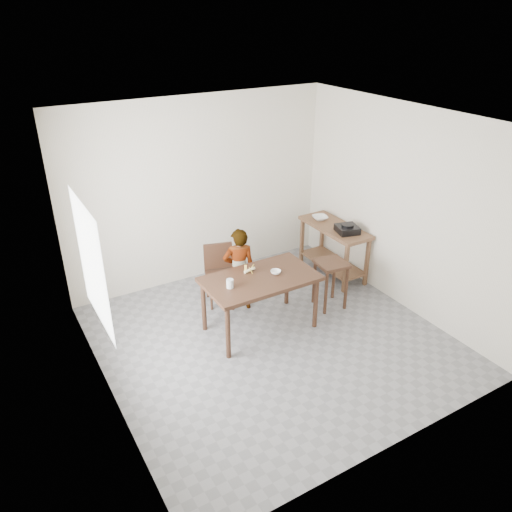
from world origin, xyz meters
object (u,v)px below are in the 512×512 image
dining_table (260,303)px  prep_counter (333,250)px  child (239,270)px  stool (330,284)px  dining_chair (221,276)px

dining_table → prep_counter: (1.72, 0.70, 0.03)m
child → stool: 1.27m
prep_counter → child: child is taller
dining_table → stool: size_ratio=2.07×
dining_table → stool: 1.10m
prep_counter → dining_chair: (-1.86, 0.12, 0.01)m
child → dining_chair: child is taller
dining_chair → stool: 1.50m
dining_chair → stool: size_ratio=1.22×
dining_table → stool: dining_table is taller
child → stool: size_ratio=1.75×
prep_counter → child: (-1.71, -0.14, 0.19)m
child → dining_chair: bearing=-43.7°
child → dining_chair: size_ratio=1.44×
prep_counter → stool: size_ratio=1.77×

